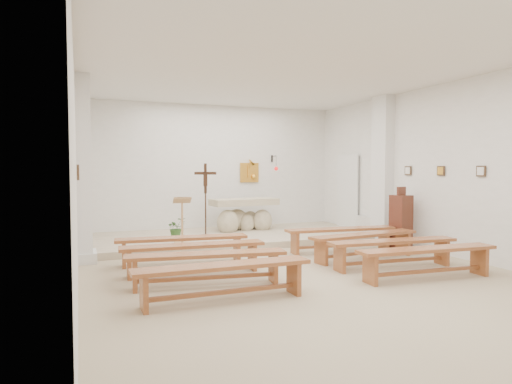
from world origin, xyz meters
name	(u,v)px	position (x,y,z in m)	size (l,w,h in m)	color
ground	(292,269)	(0.00, 0.00, 0.00)	(7.00, 10.00, 0.00)	tan
wall_left	(76,170)	(-3.49, 0.00, 1.75)	(0.02, 10.00, 3.50)	white
wall_right	(449,169)	(3.49, 0.00, 1.75)	(0.02, 10.00, 3.50)	white
wall_back	(213,169)	(0.00, 4.99, 1.75)	(7.00, 0.02, 3.50)	white
ceiling	(293,68)	(0.00, 0.00, 3.49)	(7.00, 10.00, 0.02)	silver
sanctuary_platform	(230,237)	(0.00, 3.50, 0.07)	(6.98, 3.00, 0.15)	beige
pilaster_left	(84,169)	(-3.37, 2.00, 1.75)	(0.26, 0.55, 3.50)	white
pilaster_right	(382,169)	(3.37, 2.00, 1.75)	(0.26, 0.55, 3.50)	white
gold_wall_relief	(249,173)	(1.05, 4.96, 1.65)	(0.55, 0.04, 0.55)	gold
sanctuary_lamp	(276,167)	(1.75, 4.71, 1.81)	(0.11, 0.36, 0.44)	black
station_frame_left_front	(78,172)	(-3.47, -0.80, 1.72)	(0.03, 0.20, 0.20)	#442F1D
station_frame_left_mid	(78,172)	(-3.47, 0.20, 1.72)	(0.03, 0.20, 0.20)	#442F1D
station_frame_left_rear	(78,171)	(-3.47, 1.20, 1.72)	(0.03, 0.20, 0.20)	#442F1D
station_frame_right_front	(481,171)	(3.47, -0.80, 1.72)	(0.03, 0.20, 0.20)	#442F1D
station_frame_right_mid	(441,171)	(3.47, 0.20, 1.72)	(0.03, 0.20, 0.20)	#442F1D
station_frame_right_rear	(408,171)	(3.47, 1.20, 1.72)	(0.03, 0.20, 0.20)	#442F1D
radiator_left	(82,242)	(-3.43, 2.70, 0.27)	(0.10, 0.85, 0.52)	silver
radiator_right	(367,227)	(3.43, 2.70, 0.27)	(0.10, 0.85, 0.52)	silver
altar	(243,217)	(0.55, 4.08, 0.50)	(1.81, 0.84, 0.91)	beige
lectern	(182,220)	(-1.41, 2.48, 0.66)	(0.40, 0.35, 1.04)	tan
crucifix_stand	(206,194)	(-0.64, 3.43, 1.15)	(0.51, 0.23, 1.74)	#341D10
potted_plant	(176,228)	(-1.36, 3.42, 0.38)	(0.42, 0.36, 0.47)	#315A24
donation_pedestal	(401,222)	(3.10, 0.96, 0.60)	(0.43, 0.43, 1.37)	#4F2116
bench_left_front	(182,244)	(-1.70, 1.15, 0.38)	(2.43, 0.61, 0.51)	#9F5A2E
bench_right_front	(341,234)	(1.70, 1.15, 0.38)	(2.43, 0.60, 0.51)	#9F5A2E
bench_left_second	(193,251)	(-1.70, 0.30, 0.38)	(2.42, 0.52, 0.51)	#9F5A2E
bench_right_second	(364,240)	(1.70, 0.30, 0.38)	(2.43, 0.68, 0.51)	#9F5A2E
bench_left_third	(207,261)	(-1.70, -0.56, 0.38)	(2.43, 0.70, 0.51)	#9F5A2E
bench_right_third	(393,247)	(1.70, -0.56, 0.38)	(2.43, 0.57, 0.51)	#9F5A2E
bench_left_fourth	(224,273)	(-1.70, -1.42, 0.38)	(2.41, 0.41, 0.51)	#9F5A2E
bench_right_fourth	(427,256)	(1.70, -1.42, 0.38)	(2.42, 0.53, 0.51)	#9F5A2E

